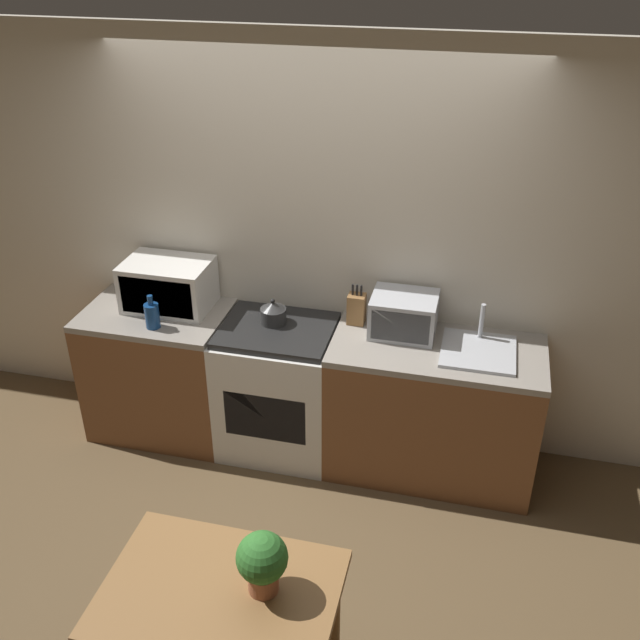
# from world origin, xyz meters

# --- Properties ---
(ground_plane) EXTENTS (16.00, 16.00, 0.00)m
(ground_plane) POSITION_xyz_m (0.00, 0.00, 0.00)
(ground_plane) COLOR brown
(wall_back) EXTENTS (10.00, 0.06, 2.60)m
(wall_back) POSITION_xyz_m (0.00, 1.18, 1.30)
(wall_back) COLOR beige
(wall_back) RESTS_ON ground_plane
(counter_left_run) EXTENTS (0.92, 0.62, 0.90)m
(counter_left_run) POSITION_xyz_m (-0.99, 0.84, 0.45)
(counter_left_run) COLOR brown
(counter_left_run) RESTS_ON ground_plane
(counter_right_run) EXTENTS (1.26, 0.62, 0.90)m
(counter_right_run) POSITION_xyz_m (0.82, 0.84, 0.45)
(counter_right_run) COLOR brown
(counter_right_run) RESTS_ON ground_plane
(stove_range) EXTENTS (0.72, 0.62, 0.90)m
(stove_range) POSITION_xyz_m (-0.17, 0.84, 0.45)
(stove_range) COLOR silver
(stove_range) RESTS_ON ground_plane
(kettle) EXTENTS (0.16, 0.16, 0.16)m
(kettle) POSITION_xyz_m (-0.21, 0.90, 0.97)
(kettle) COLOR #2D2D2D
(kettle) RESTS_ON stove_range
(microwave) EXTENTS (0.54, 0.37, 0.31)m
(microwave) POSITION_xyz_m (-0.92, 0.94, 1.06)
(microwave) COLOR silver
(microwave) RESTS_ON counter_left_run
(bottle) EXTENTS (0.09, 0.09, 0.22)m
(bottle) POSITION_xyz_m (-0.91, 0.66, 0.98)
(bottle) COLOR navy
(bottle) RESTS_ON counter_left_run
(knife_block) EXTENTS (0.11, 0.10, 0.26)m
(knife_block) POSITION_xyz_m (0.29, 1.01, 1.00)
(knife_block) COLOR brown
(knife_block) RESTS_ON counter_right_run
(toaster_oven) EXTENTS (0.39, 0.32, 0.25)m
(toaster_oven) POSITION_xyz_m (0.59, 0.96, 1.02)
(toaster_oven) COLOR #ADAFB5
(toaster_oven) RESTS_ON counter_right_run
(sink_basin) EXTENTS (0.43, 0.43, 0.24)m
(sink_basin) POSITION_xyz_m (1.05, 0.84, 0.92)
(sink_basin) COLOR #ADAFB5
(sink_basin) RESTS_ON counter_right_run
(dining_table) EXTENTS (0.97, 0.68, 0.72)m
(dining_table) POSITION_xyz_m (0.12, -0.97, 0.63)
(dining_table) COLOR brown
(dining_table) RESTS_ON ground_plane
(potted_plant) EXTENTS (0.21, 0.21, 0.29)m
(potted_plant) POSITION_xyz_m (0.30, -0.91, 0.89)
(potted_plant) COLOR #9E5B3D
(potted_plant) RESTS_ON dining_table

